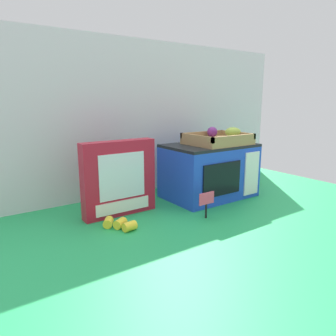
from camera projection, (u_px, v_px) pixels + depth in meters
The scene contains 8 objects.
ground_plane at pixel (179, 201), 1.38m from camera, with size 1.70×1.70×0.00m, color #219E54.
display_back_panel at pixel (149, 118), 1.50m from camera, with size 1.61×0.03×0.70m, color silver.
toy_microwave at pixel (209, 171), 1.43m from camera, with size 0.40×0.27×0.24m.
food_groups_crate at pixel (218, 139), 1.41m from camera, with size 0.27×0.21×0.07m.
cookie_set_box at pixel (119, 178), 1.19m from camera, with size 0.29×0.06×0.29m.
price_sign at pixel (206, 201), 1.17m from camera, with size 0.07×0.01×0.10m.
loose_toy_banana at pixel (119, 224), 1.08m from camera, with size 0.09×0.12×0.03m.
loose_toy_apple at pixel (253, 179), 1.65m from camera, with size 0.06×0.06×0.06m, color red.
Camera 1 is at (-0.79, -1.05, 0.44)m, focal length 33.52 mm.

